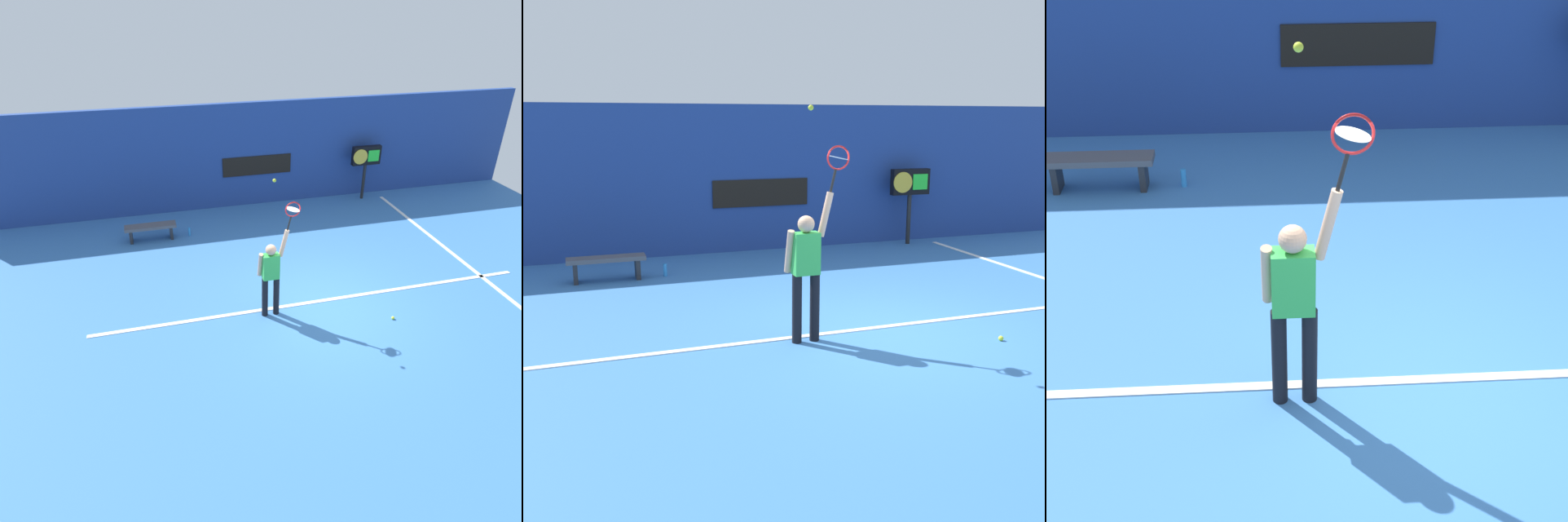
{
  "view_description": "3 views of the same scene",
  "coord_description": "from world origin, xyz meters",
  "views": [
    {
      "loc": [
        -3.44,
        -7.75,
        6.04
      ],
      "look_at": [
        -1.25,
        0.72,
        0.96
      ],
      "focal_mm": 32.06,
      "sensor_mm": 36.0,
      "label": 1
    },
    {
      "loc": [
        -4.03,
        -7.26,
        2.87
      ],
      "look_at": [
        -1.43,
        0.28,
        1.07
      ],
      "focal_mm": 42.87,
      "sensor_mm": 36.0,
      "label": 2
    },
    {
      "loc": [
        -1.42,
        -5.02,
        4.53
      ],
      "look_at": [
        -1.09,
        0.13,
        1.34
      ],
      "focal_mm": 54.04,
      "sensor_mm": 36.0,
      "label": 3
    }
  ],
  "objects": [
    {
      "name": "ground_plane",
      "position": [
        0.0,
        0.0,
        0.0
      ],
      "size": [
        18.0,
        18.0,
        0.0
      ],
      "primitive_type": "plane",
      "color": "#3870B2"
    },
    {
      "name": "back_wall",
      "position": [
        0.0,
        6.13,
        1.61
      ],
      "size": [
        18.0,
        0.2,
        3.22
      ],
      "primitive_type": "cube",
      "color": "navy",
      "rests_on": "ground_plane"
    },
    {
      "name": "sponsor_banner_center",
      "position": [
        0.0,
        6.01,
        1.3
      ],
      "size": [
        2.2,
        0.03,
        0.6
      ],
      "primitive_type": "cube",
      "color": "black"
    },
    {
      "name": "court_baseline",
      "position": [
        0.0,
        0.25,
        0.01
      ],
      "size": [
        10.0,
        0.1,
        0.01
      ],
      "primitive_type": "cube",
      "color": "white",
      "rests_on": "ground_plane"
    },
    {
      "name": "court_sideline",
      "position": [
        4.21,
        2.0,
        0.01
      ],
      "size": [
        0.1,
        7.0,
        0.01
      ],
      "primitive_type": "cube",
      "color": "white",
      "rests_on": "ground_plane"
    },
    {
      "name": "tennis_player",
      "position": [
        -1.2,
        0.08,
        1.01
      ],
      "size": [
        0.62,
        0.31,
        1.99
      ],
      "color": "black",
      "rests_on": "ground_plane"
    },
    {
      "name": "tennis_racket",
      "position": [
        -0.78,
        0.07,
        2.38
      ],
      "size": [
        0.38,
        0.27,
        0.63
      ],
      "color": "black"
    },
    {
      "name": "tennis_ball",
      "position": [
        -1.15,
        0.08,
        3.03
      ],
      "size": [
        0.07,
        0.07,
        0.07
      ],
      "primitive_type": "sphere",
      "color": "#CCE033"
    },
    {
      "name": "scoreboard_clock",
      "position": [
        3.52,
        5.58,
        1.39
      ],
      "size": [
        0.96,
        0.2,
        1.77
      ],
      "color": "black",
      "rests_on": "ground_plane"
    },
    {
      "name": "court_bench",
      "position": [
        -3.49,
        4.26,
        0.34
      ],
      "size": [
        1.4,
        0.36,
        0.45
      ],
      "color": "#4C4C51",
      "rests_on": "ground_plane"
    },
    {
      "name": "water_bottle",
      "position": [
        -2.43,
        4.26,
        0.12
      ],
      "size": [
        0.07,
        0.07,
        0.24
      ],
      "primitive_type": "cylinder",
      "color": "#338CD8",
      "rests_on": "ground_plane"
    },
    {
      "name": "spare_ball",
      "position": [
        1.27,
        -0.76,
        0.03
      ],
      "size": [
        0.07,
        0.07,
        0.07
      ],
      "primitive_type": "sphere",
      "color": "#CCE033",
      "rests_on": "ground_plane"
    }
  ]
}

